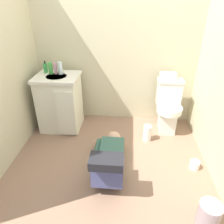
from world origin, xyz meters
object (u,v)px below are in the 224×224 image
bottle_green (50,68)px  toilet_paper_roll (195,165)px  faucet (59,69)px  trash_can (209,214)px  toilet (168,107)px  tissue_box (168,76)px  bottle_clear (60,68)px  person_plumber (110,159)px  vanity_cabinet (60,102)px  soap_dispenser (45,68)px  bottle_pink (55,68)px  paper_towel_roll (147,133)px

bottle_green → toilet_paper_roll: 2.24m
faucet → trash_can: size_ratio=0.43×
toilet → toilet_paper_roll: size_ratio=6.82×
tissue_box → trash_can: 1.77m
bottle_clear → toilet_paper_roll: bottle_clear is taller
person_plumber → tissue_box: size_ratio=4.84×
toilet → vanity_cabinet: bearing=-177.3°
faucet → tissue_box: (1.53, 0.02, -0.07)m
toilet → soap_dispenser: bearing=178.3°
vanity_cabinet → faucet: 0.47m
vanity_cabinet → trash_can: bearing=-39.9°
vanity_cabinet → faucet: (-0.00, 0.15, 0.45)m
toilet → soap_dispenser: size_ratio=4.52×
bottle_green → trash_can: bearing=-39.7°
person_plumber → bottle_pink: bottle_pink is taller
toilet → bottle_green: size_ratio=4.69×
tissue_box → paper_towel_roll: size_ratio=0.96×
tissue_box → paper_towel_roll: bearing=-121.9°
tissue_box → bottle_clear: bottle_clear is taller
toilet → bottle_green: (-1.67, -0.00, 0.53)m
bottle_clear → faucet: bearing=118.1°
vanity_cabinet → bottle_clear: size_ratio=4.83×
faucet → person_plumber: 1.49m
bottle_pink → toilet_paper_roll: bottle_pink is taller
faucet → tissue_box: faucet is taller
person_plumber → bottle_clear: size_ratio=6.28×
faucet → soap_dispenser: size_ratio=0.60×
person_plumber → paper_towel_roll: person_plumber is taller
vanity_cabinet → faucet: bearing=91.3°
toilet → paper_towel_roll: (-0.30, -0.32, -0.25)m
vanity_cabinet → trash_can: size_ratio=3.54×
vanity_cabinet → toilet_paper_roll: bearing=-22.9°
bottle_pink → trash_can: bearing=-40.9°
paper_towel_roll → bottle_green: bearing=167.0°
bottle_green → paper_towel_roll: bottle_green is taller
paper_towel_roll → toilet_paper_roll: (0.53, -0.51, -0.07)m
bottle_pink → tissue_box: bearing=3.1°
toilet → tissue_box: (-0.04, 0.09, 0.43)m
bottle_clear → tissue_box: bearing=3.5°
faucet → tissue_box: size_ratio=0.45×
toilet → person_plumber: toilet is taller
toilet → trash_can: bearing=-83.8°
tissue_box → faucet: bearing=-179.3°
toilet_paper_roll → bottle_green: bearing=156.4°
soap_dispenser → bottle_pink: (0.16, -0.05, 0.01)m
person_plumber → paper_towel_roll: size_ratio=4.62×
vanity_cabinet → trash_can: 2.28m
bottle_pink → faucet: bearing=66.0°
faucet → trash_can: faucet is taller
soap_dispenser → bottle_green: 0.11m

